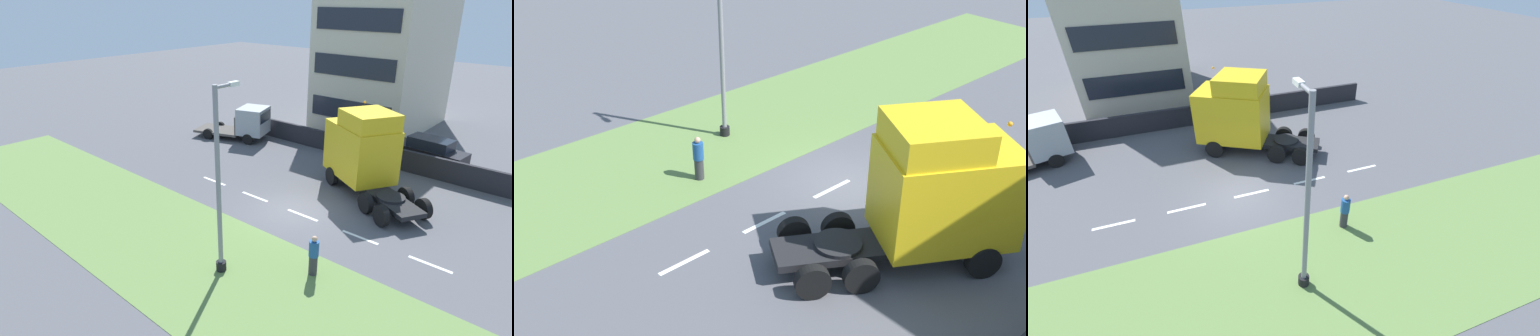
{
  "view_description": "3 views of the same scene",
  "coord_description": "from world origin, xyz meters",
  "views": [
    {
      "loc": [
        -15.78,
        -11.47,
        10.25
      ],
      "look_at": [
        -2.49,
        0.22,
        3.06
      ],
      "focal_mm": 30.0,
      "sensor_mm": 36.0,
      "label": 1
    },
    {
      "loc": [
        13.25,
        -15.33,
        12.02
      ],
      "look_at": [
        -1.01,
        -2.77,
        1.21
      ],
      "focal_mm": 45.0,
      "sensor_mm": 36.0,
      "label": 2
    },
    {
      "loc": [
        -13.33,
        2.66,
        10.51
      ],
      "look_at": [
        -0.61,
        -2.21,
        1.56
      ],
      "focal_mm": 24.0,
      "sensor_mm": 36.0,
      "label": 3
    }
  ],
  "objects": [
    {
      "name": "grass_verge",
      "position": [
        -6.0,
        0.0,
        0.01
      ],
      "size": [
        7.0,
        44.0,
        0.01
      ],
      "color": "#607F42",
      "rests_on": "ground"
    },
    {
      "name": "building_block",
      "position": [
        17.53,
        4.01,
        5.58
      ],
      "size": [
        10.2,
        7.72,
        12.24
      ],
      "color": "beige",
      "rests_on": "ground"
    },
    {
      "name": "ground_plane",
      "position": [
        0.0,
        0.0,
        0.0
      ],
      "size": [
        120.0,
        120.0,
        0.0
      ],
      "primitive_type": "plane",
      "color": "#515156",
      "rests_on": "ground"
    },
    {
      "name": "flatbed_truck",
      "position": [
        7.1,
        9.53,
        1.34
      ],
      "size": [
        3.84,
        5.96,
        2.53
      ],
      "rotation": [
        0.0,
        0.0,
        3.46
      ],
      "color": "#999EA3",
      "rests_on": "ground"
    },
    {
      "name": "lamp_post",
      "position": [
        -5.87,
        -0.95,
        3.36
      ],
      "size": [
        1.32,
        0.41,
        7.45
      ],
      "color": "black",
      "rests_on": "ground"
    },
    {
      "name": "pedestrian",
      "position": [
        -3.72,
        -3.84,
        0.84
      ],
      "size": [
        0.39,
        0.39,
        1.71
      ],
      "color": "#333338",
      "rests_on": "ground"
    },
    {
      "name": "parked_car",
      "position": [
        10.73,
        -2.78,
        0.93
      ],
      "size": [
        2.17,
        4.88,
        1.89
      ],
      "rotation": [
        0.0,
        0.0,
        -0.1
      ],
      "color": "black",
      "rests_on": "ground"
    },
    {
      "name": "lane_markings",
      "position": [
        0.0,
        -0.7,
        0.0
      ],
      "size": [
        0.16,
        14.6,
        0.0
      ],
      "color": "white",
      "rests_on": "ground"
    },
    {
      "name": "boundary_wall",
      "position": [
        9.0,
        0.0,
        0.68
      ],
      "size": [
        0.25,
        24.0,
        1.36
      ],
      "color": "#232328",
      "rests_on": "ground"
    },
    {
      "name": "lorry_cab",
      "position": [
        4.64,
        -1.35,
        2.31
      ],
      "size": [
        5.66,
        7.04,
        4.74
      ],
      "rotation": [
        0.0,
        0.0,
        -0.54
      ],
      "color": "black",
      "rests_on": "ground"
    }
  ]
}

